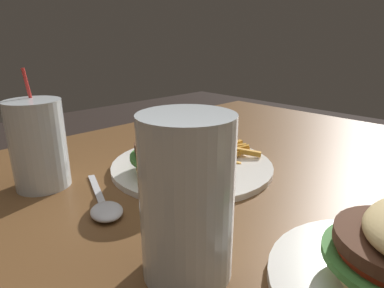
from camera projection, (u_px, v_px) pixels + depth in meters
meal_plate_near at (184, 155)px, 0.55m from camera, size 0.29×0.29×0.10m
beer_glass at (187, 203)px, 0.30m from camera, size 0.09×0.09×0.16m
juice_glass at (39, 147)px, 0.49m from camera, size 0.08×0.08×0.18m
spoon at (106, 209)px, 0.43m from camera, size 0.08×0.17×0.01m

